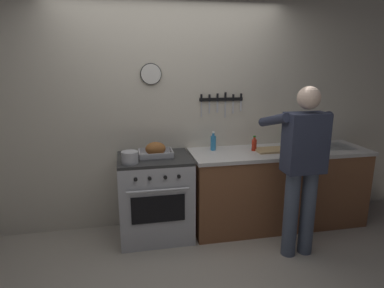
% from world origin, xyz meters
% --- Properties ---
extents(wall_back, '(6.00, 0.13, 2.60)m').
position_xyz_m(wall_back, '(-0.00, 1.35, 1.30)').
color(wall_back, beige).
rests_on(wall_back, ground).
extents(counter_block, '(2.03, 0.65, 0.90)m').
position_xyz_m(counter_block, '(1.21, 0.99, 0.46)').
color(counter_block, brown).
rests_on(counter_block, ground).
extents(stove, '(0.76, 0.67, 0.90)m').
position_xyz_m(stove, '(-0.22, 0.99, 0.45)').
color(stove, '#BCBCC1').
rests_on(stove, ground).
extents(person_cook, '(0.51, 0.63, 1.66)m').
position_xyz_m(person_cook, '(1.12, 0.37, 0.95)').
color(person_cook, '#4C566B').
rests_on(person_cook, ground).
extents(roasting_pan, '(0.35, 0.26, 0.16)m').
position_xyz_m(roasting_pan, '(-0.20, 1.00, 0.97)').
color(roasting_pan, '#B7B7BC').
rests_on(roasting_pan, stove).
extents(saucepan, '(0.17, 0.17, 0.12)m').
position_xyz_m(saucepan, '(-0.47, 0.82, 0.96)').
color(saucepan, '#B7B7BC').
rests_on(saucepan, stove).
extents(cutting_board, '(0.36, 0.24, 0.02)m').
position_xyz_m(cutting_board, '(1.09, 0.97, 0.91)').
color(cutting_board, tan).
rests_on(cutting_board, counter_block).
extents(bottle_hot_sauce, '(0.05, 0.05, 0.17)m').
position_xyz_m(bottle_hot_sauce, '(0.90, 1.03, 0.97)').
color(bottle_hot_sauce, red).
rests_on(bottle_hot_sauce, counter_block).
extents(bottle_olive_oil, '(0.07, 0.07, 0.27)m').
position_xyz_m(bottle_olive_oil, '(1.46, 1.17, 1.01)').
color(bottle_olive_oil, '#385623').
rests_on(bottle_olive_oil, counter_block).
extents(bottle_dish_soap, '(0.06, 0.06, 0.21)m').
position_xyz_m(bottle_dish_soap, '(0.46, 1.14, 0.99)').
color(bottle_dish_soap, '#338CCC').
rests_on(bottle_dish_soap, counter_block).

